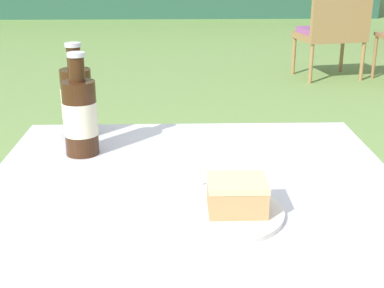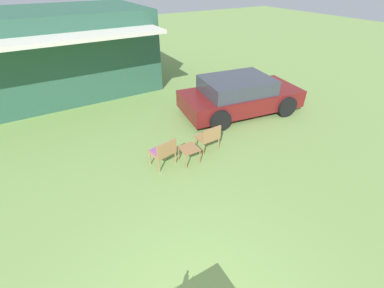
% 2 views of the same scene
% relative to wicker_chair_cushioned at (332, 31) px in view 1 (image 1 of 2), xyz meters
% --- Properties ---
extents(wicker_chair_cushioned, '(0.66, 0.56, 0.77)m').
position_rel_wicker_chair_cushioned_xyz_m(wicker_chair_cushioned, '(0.00, 0.00, 0.00)').
color(wicker_chair_cushioned, '#9E7547').
rests_on(wicker_chair_cushioned, ground_plane).
extents(patio_table, '(0.89, 0.81, 0.71)m').
position_rel_wicker_chair_cushioned_xyz_m(patio_table, '(-1.43, -4.01, 0.19)').
color(patio_table, silver).
rests_on(patio_table, ground_plane).
extents(cake_on_plate, '(0.24, 0.24, 0.07)m').
position_rel_wicker_chair_cushioned_xyz_m(cake_on_plate, '(-1.36, -4.16, 0.28)').
color(cake_on_plate, silver).
rests_on(cake_on_plate, patio_table).
extents(cola_bottle_near, '(0.08, 0.08, 0.25)m').
position_rel_wicker_chair_cushioned_xyz_m(cola_bottle_near, '(-1.69, -3.83, 0.35)').
color(cola_bottle_near, '#381E0F').
rests_on(cola_bottle_near, patio_table).
extents(cola_bottle_far, '(0.08, 0.08, 0.25)m').
position_rel_wicker_chair_cushioned_xyz_m(cola_bottle_far, '(-1.72, -3.70, 0.35)').
color(cola_bottle_far, '#381E0F').
rests_on(cola_bottle_far, patio_table).
extents(fork, '(0.16, 0.06, 0.01)m').
position_rel_wicker_chair_cushioned_xyz_m(fork, '(-1.43, -4.16, 0.26)').
color(fork, silver).
rests_on(fork, patio_table).
extents(loose_bottle_cap, '(0.03, 0.03, 0.01)m').
position_rel_wicker_chair_cushioned_xyz_m(loose_bottle_cap, '(-1.42, -4.03, 0.26)').
color(loose_bottle_cap, silver).
rests_on(loose_bottle_cap, patio_table).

